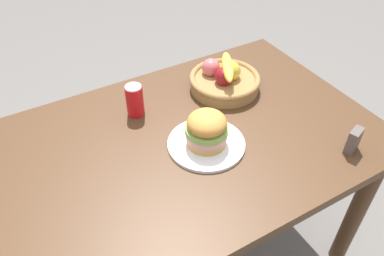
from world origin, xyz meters
name	(u,v)px	position (x,y,z in m)	size (l,w,h in m)	color
ground_plane	(186,253)	(0.00, 0.00, 0.00)	(8.00, 8.00, 0.00)	slate
dining_table	(185,160)	(0.00, 0.00, 0.65)	(1.40, 0.90, 0.75)	#4C301C
plate	(206,144)	(0.05, -0.06, 0.76)	(0.27, 0.27, 0.01)	white
sandwich	(207,129)	(0.05, -0.06, 0.82)	(0.15, 0.15, 0.13)	tan
soda_can	(135,100)	(-0.09, 0.22, 0.81)	(0.07, 0.07, 0.13)	red
fruit_basket	(224,79)	(0.29, 0.19, 0.80)	(0.29, 0.29, 0.14)	#9E7542
napkin_holder	(354,141)	(0.47, -0.33, 0.80)	(0.06, 0.03, 0.09)	#594C47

